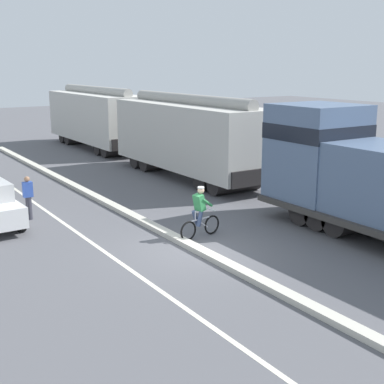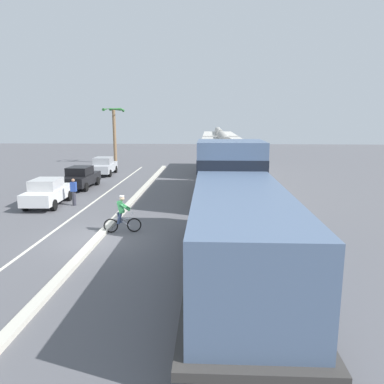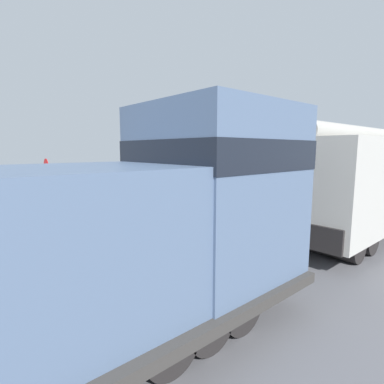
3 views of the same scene
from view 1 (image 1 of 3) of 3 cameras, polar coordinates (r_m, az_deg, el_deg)
ground_plane at (r=16.59m, az=0.23°, el=-6.19°), size 120.00×120.00×0.00m
median_curb at (r=21.61m, az=-8.50°, el=-1.43°), size 0.36×36.00×0.16m
lane_stripe at (r=20.80m, az=-14.51°, el=-2.52°), size 0.14×36.00×0.01m
hopper_car_lead at (r=26.63m, az=-0.30°, el=5.90°), size 2.90×10.60×4.18m
hopper_car_middle at (r=36.87m, az=-10.16°, el=7.80°), size 2.90×10.60×4.18m
cyclist at (r=17.50m, az=0.85°, el=-2.33°), size 1.70×0.52×1.71m
pedestrian_by_cars at (r=20.46m, az=-17.07°, el=-0.52°), size 0.34×0.22×1.62m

